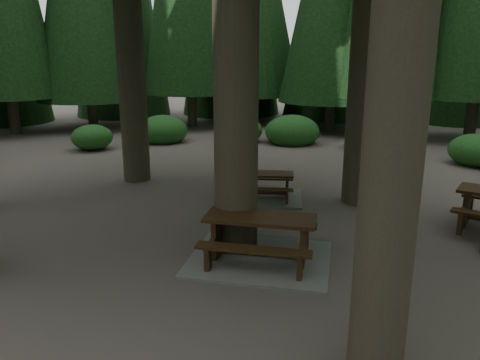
% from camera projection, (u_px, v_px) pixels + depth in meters
% --- Properties ---
extents(ground, '(80.00, 80.00, 0.00)m').
position_uv_depth(ground, '(197.00, 242.00, 9.56)').
color(ground, '#534B43').
rests_on(ground, ground).
extents(picnic_table_a, '(2.99, 2.66, 0.87)m').
position_uv_depth(picnic_table_a, '(260.00, 245.00, 8.65)').
color(picnic_table_a, gray).
rests_on(picnic_table_a, ground).
extents(picnic_table_c, '(2.53, 2.32, 0.70)m').
position_uv_depth(picnic_table_c, '(262.00, 190.00, 12.41)').
color(picnic_table_c, gray).
rests_on(picnic_table_c, ground).
extents(shrub_ring, '(23.86, 24.64, 1.49)m').
position_uv_depth(shrub_ring, '(244.00, 218.00, 9.81)').
color(shrub_ring, '#20561D').
rests_on(shrub_ring, ground).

